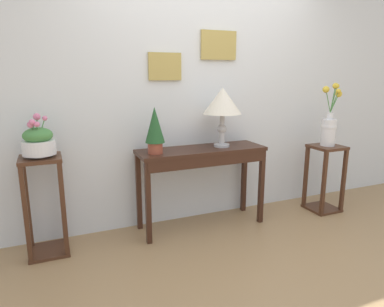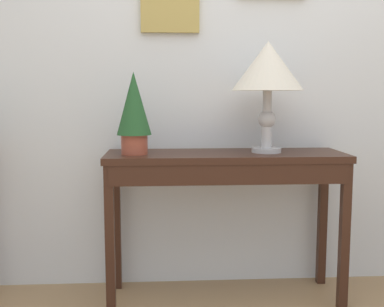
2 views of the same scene
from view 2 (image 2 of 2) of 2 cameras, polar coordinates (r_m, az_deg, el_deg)
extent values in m
cube|color=silver|center=(2.78, 5.71, 13.40)|extent=(9.00, 0.10, 2.80)
cube|color=tan|center=(2.70, -2.66, 16.95)|extent=(0.32, 0.02, 0.25)
cube|color=#6B4EAD|center=(2.69, -2.66, 16.97)|extent=(0.26, 0.01, 0.20)
cube|color=#381E14|center=(2.48, 4.02, -0.30)|extent=(1.24, 0.40, 0.03)
cube|color=#381E14|center=(2.31, 4.58, -2.54)|extent=(1.17, 0.03, 0.10)
cube|color=#381E14|center=(2.40, -9.82, -10.39)|extent=(0.04, 0.04, 0.76)
cube|color=#381E14|center=(2.55, 17.83, -9.55)|extent=(0.05, 0.04, 0.76)
cube|color=#381E14|center=(2.71, -9.06, -8.28)|extent=(0.04, 0.04, 0.76)
cube|color=#381E14|center=(2.85, 15.39, -7.69)|extent=(0.05, 0.04, 0.76)
cylinder|color=#B7B7BC|center=(2.51, 8.91, 0.42)|extent=(0.15, 0.15, 0.02)
cylinder|color=#B7B7BC|center=(2.50, 8.95, 2.39)|extent=(0.05, 0.05, 0.15)
sphere|color=#B7B7BC|center=(2.50, 8.99, 4.09)|extent=(0.09, 0.09, 0.09)
cylinder|color=#B7B7BC|center=(2.50, 9.02, 5.79)|extent=(0.05, 0.05, 0.15)
cone|color=beige|center=(2.50, 9.11, 10.36)|extent=(0.37, 0.37, 0.25)
cylinder|color=#9E4733|center=(2.42, -6.93, 1.09)|extent=(0.13, 0.13, 0.10)
cone|color=#235128|center=(2.41, -7.01, 6.01)|extent=(0.17, 0.17, 0.32)
camera|label=1|loc=(1.18, -121.20, 15.35)|focal=32.12mm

